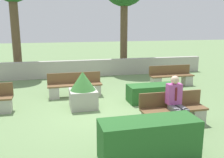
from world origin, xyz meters
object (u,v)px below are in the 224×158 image
bench_back (75,87)px  planter_corner_left (83,90)px  person_seated_man (176,99)px  bench_front (173,113)px  bench_right_side (171,78)px

bench_back → planter_corner_left: size_ratio=1.67×
bench_back → person_seated_man: (2.27, -3.48, 0.41)m
bench_back → bench_front: bearing=-63.3°
bench_right_side → planter_corner_left: planter_corner_left is taller
bench_back → planter_corner_left: (0.13, -1.34, 0.24)m
bench_right_side → planter_corner_left: 4.61m
person_seated_man → planter_corner_left: bearing=135.0°
bench_right_side → bench_back: (-4.27, -0.66, 0.00)m
bench_front → bench_back: 4.05m
bench_back → planter_corner_left: 1.37m
person_seated_man → planter_corner_left: person_seated_man is taller
bench_front → bench_right_side: bearing=63.7°
bench_right_side → bench_back: same height
planter_corner_left → bench_back: bearing=95.7°
bench_right_side → bench_back: bearing=177.6°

